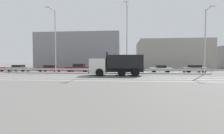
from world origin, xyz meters
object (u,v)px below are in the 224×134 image
Objects in this scene: median_road_sign at (105,66)px; parked_car_5 at (133,69)px; street_lamp_1 at (55,39)px; street_lamp_3 at (206,39)px; dump_truck at (110,67)px; parked_car_7 at (194,69)px; parked_car_4 at (105,68)px; parked_car_3 at (79,68)px; parked_car_1 at (19,68)px; parked_car_6 at (161,69)px; parked_car_2 at (50,68)px; street_lamp_2 at (127,37)px.

parked_car_5 is at bearing 35.18° from median_road_sign.
street_lamp_1 reaches higher than street_lamp_3.
street_lamp_3 is at bearing -110.25° from parked_car_5.
dump_truck reaches higher than parked_car_7.
parked_car_5 is 1.11× the size of parked_car_7.
parked_car_4 is 15.94m from parked_car_7.
parked_car_3 is 21.08m from parked_car_7.
parked_car_1 is 27.04m from parked_car_6.
parked_car_2 is 1.10× the size of parked_car_7.
street_lamp_2 reaches higher than street_lamp_1.
parked_car_1 is 0.95× the size of parked_car_4.
median_road_sign is 11.43m from parked_car_2.
median_road_sign is 0.62× the size of parked_car_6.
parked_car_4 is (-16.10, 3.76, -4.73)m from street_lamp_3.
parked_car_2 is at bearing 88.89° from parked_car_5.
median_road_sign reaches higher than parked_car_6.
dump_truck reaches higher than parked_car_6.
dump_truck is 0.72× the size of street_lamp_1.
parked_car_3 is at bearing -82.40° from parked_car_2.
street_lamp_1 is 12.04m from street_lamp_2.
parked_car_2 is 1.17× the size of parked_car_6.
median_road_sign reaches higher than parked_car_3.
parked_car_7 is at bearing 14.32° from street_lamp_2.
parked_car_3 is at bearing 85.68° from parked_car_5.
median_road_sign is 5.72m from parked_car_5.
parked_car_4 is at bearing 138.70° from street_lamp_2.
parked_car_4 reaches higher than parked_car_7.
parked_car_4 is at bearing 11.62° from dump_truck.
median_road_sign is 0.56× the size of parked_car_4.
parked_car_1 is at bearing 171.64° from street_lamp_2.
parked_car_7 is (21.07, -0.62, -0.07)m from parked_car_3.
parked_car_7 is (5.71, -0.34, 0.03)m from parked_car_6.
parked_car_7 is at bearing -93.86° from parked_car_5.
parked_car_6 is (-5.87, 3.59, -4.81)m from street_lamp_3.
dump_truck is 7.07m from parked_car_4.
parked_car_5 is at bearing 86.65° from parked_car_1.
street_lamp_1 reaches higher than parked_car_4.
street_lamp_1 reaches higher than dump_truck.
street_lamp_2 is at bearing 158.76° from parked_car_5.
parked_car_2 is at bearing 168.51° from street_lamp_2.
street_lamp_2 reaches higher than dump_truck.
parked_car_6 is at bearing 28.66° from street_lamp_2.
median_road_sign is 5.87m from street_lamp_2.
parked_car_3 is at bearing 169.69° from street_lamp_3.
street_lamp_1 is 1.05× the size of street_lamp_3.
parked_car_2 is (6.30, -0.11, -0.01)m from parked_car_1.
street_lamp_2 is 2.38× the size of parked_car_5.
parked_car_7 is (10.76, -0.27, 0.02)m from parked_car_5.
parked_car_5 reaches higher than parked_car_2.
street_lamp_1 is at bearing 70.02° from dump_truck.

